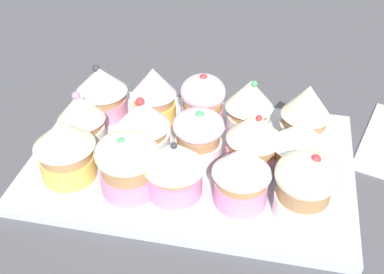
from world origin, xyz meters
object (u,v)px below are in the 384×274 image
(cupcake_9, at_px, (83,117))
(cupcake_14, at_px, (65,148))
(cupcake_5, at_px, (299,147))
(cupcake_1, at_px, (249,105))
(cupcake_7, at_px, (199,135))
(cupcake_6, at_px, (253,142))
(cupcake_13, at_px, (128,163))
(cupcake_2, at_px, (204,101))
(cupcake_0, at_px, (306,113))
(cupcake_8, at_px, (144,127))
(cupcake_4, at_px, (102,90))
(cupcake_11, at_px, (242,174))
(cupcake_10, at_px, (305,185))
(cupcake_12, at_px, (174,166))
(cupcake_3, at_px, (154,95))
(baking_tray, at_px, (192,161))

(cupcake_9, distance_m, cupcake_14, 0.06)
(cupcake_5, relative_size, cupcake_14, 0.94)
(cupcake_1, xyz_separation_m, cupcake_7, (0.05, 0.06, -0.01))
(cupcake_6, height_order, cupcake_13, cupcake_6)
(cupcake_2, relative_size, cupcake_6, 0.98)
(cupcake_0, height_order, cupcake_8, cupcake_0)
(cupcake_4, height_order, cupcake_14, cupcake_14)
(cupcake_6, relative_size, cupcake_11, 1.06)
(cupcake_14, bearing_deg, cupcake_10, 178.76)
(cupcake_2, xyz_separation_m, cupcake_12, (0.01, 0.13, -0.00))
(cupcake_2, bearing_deg, cupcake_9, 25.34)
(cupcake_3, xyz_separation_m, cupcake_12, (-0.05, 0.12, -0.00))
(cupcake_12, bearing_deg, cupcake_14, -0.80)
(cupcake_0, relative_size, cupcake_4, 1.07)
(cupcake_11, xyz_separation_m, cupcake_12, (0.07, 0.00, -0.00))
(cupcake_7, relative_size, cupcake_11, 0.94)
(cupcake_2, bearing_deg, cupcake_4, 0.84)
(cupcake_4, relative_size, cupcake_13, 1.00)
(cupcake_7, relative_size, cupcake_10, 0.89)
(cupcake_2, bearing_deg, cupcake_11, 116.51)
(cupcake_2, bearing_deg, cupcake_7, 95.62)
(cupcake_10, bearing_deg, cupcake_7, -28.91)
(cupcake_4, height_order, cupcake_6, cupcake_6)
(cupcake_1, distance_m, cupcake_9, 0.20)
(baking_tray, relative_size, cupcake_0, 4.88)
(cupcake_10, relative_size, cupcake_12, 1.09)
(cupcake_0, distance_m, cupcake_2, 0.12)
(baking_tray, height_order, cupcake_6, cupcake_6)
(cupcake_13, bearing_deg, cupcake_1, -131.00)
(cupcake_0, distance_m, cupcake_3, 0.19)
(cupcake_3, distance_m, cupcake_14, 0.14)
(cupcake_4, height_order, cupcake_7, cupcake_4)
(cupcake_9, bearing_deg, cupcake_3, -140.40)
(cupcake_8, height_order, cupcake_11, cupcake_8)
(cupcake_12, bearing_deg, cupcake_10, 178.35)
(cupcake_2, distance_m, cupcake_11, 0.14)
(cupcake_7, height_order, cupcake_10, cupcake_10)
(cupcake_11, bearing_deg, cupcake_3, -44.12)
(cupcake_3, bearing_deg, cupcake_5, 160.71)
(cupcake_8, bearing_deg, cupcake_4, -41.55)
(cupcake_4, bearing_deg, cupcake_14, 91.75)
(cupcake_4, bearing_deg, cupcake_9, 88.92)
(cupcake_7, distance_m, cupcake_8, 0.06)
(cupcake_7, distance_m, cupcake_12, 0.06)
(cupcake_12, bearing_deg, cupcake_8, -49.34)
(cupcake_3, distance_m, cupcake_7, 0.09)
(cupcake_5, xyz_separation_m, cupcake_10, (-0.01, 0.06, 0.00))
(cupcake_11, height_order, cupcake_13, same)
(cupcake_1, bearing_deg, cupcake_0, 177.27)
(cupcake_3, height_order, cupcake_13, cupcake_3)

